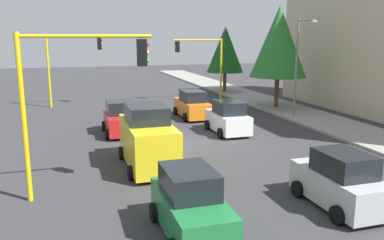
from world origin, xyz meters
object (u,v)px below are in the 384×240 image
object	(u,v)px
traffic_signal_far_right	(70,56)
car_orange	(192,105)
car_white	(228,118)
street_lamp_curbside	(300,57)
car_silver	(340,182)
traffic_signal_near_right	(75,83)
tree_roadside_far	(225,49)
car_green	(190,206)
traffic_signal_far_left	(202,57)
tree_roadside_mid	(279,42)
delivery_van_yellow	(148,139)
car_red	(121,119)

from	to	relation	value
traffic_signal_far_right	car_orange	xyz separation A→B (m)	(7.47, 8.14, -3.25)
car_white	car_orange	world-z (taller)	same
traffic_signal_far_right	street_lamp_curbside	world-z (taller)	street_lamp_curbside
car_silver	traffic_signal_near_right	bearing A→B (deg)	-113.72
car_white	car_silver	bearing A→B (deg)	-2.18
tree_roadside_far	car_green	bearing A→B (deg)	-23.62
traffic_signal_far_left	street_lamp_curbside	world-z (taller)	street_lamp_curbside
car_orange	tree_roadside_mid	bearing A→B (deg)	100.93
traffic_signal_near_right	car_white	bearing A→B (deg)	129.97
traffic_signal_far_right	street_lamp_curbside	bearing A→B (deg)	55.16
street_lamp_curbside	traffic_signal_near_right	bearing A→B (deg)	-57.23
tree_roadside_mid	car_silver	distance (m)	19.66
traffic_signal_near_right	tree_roadside_mid	bearing A→B (deg)	131.67
traffic_signal_far_left	tree_roadside_mid	world-z (taller)	tree_roadside_mid
traffic_signal_far_right	tree_roadside_mid	size ratio (longest dim) A/B	0.72
street_lamp_curbside	tree_roadside_mid	distance (m)	4.57
delivery_van_yellow	car_white	bearing A→B (deg)	129.57
car_red	car_white	distance (m)	6.43
street_lamp_curbside	car_silver	bearing A→B (deg)	-26.21
traffic_signal_far_right	car_red	xyz separation A→B (m)	(10.88, 2.62, -3.25)
car_green	traffic_signal_far_right	bearing A→B (deg)	-172.97
traffic_signal_far_right	tree_roadside_far	xyz separation A→B (m)	(-4.00, 15.23, 0.32)
traffic_signal_far_left	tree_roadside_mid	size ratio (longest dim) A/B	0.69
street_lamp_curbside	delivery_van_yellow	size ratio (longest dim) A/B	1.46
delivery_van_yellow	car_green	world-z (taller)	delivery_van_yellow
traffic_signal_far_right	street_lamp_curbside	size ratio (longest dim) A/B	0.84
delivery_van_yellow	car_red	bearing A→B (deg)	-176.85
traffic_signal_far_left	car_silver	xyz separation A→B (m)	(23.68, -3.03, -3.06)
car_white	car_orange	xyz separation A→B (m)	(-5.15, -0.67, 0.00)
car_orange	car_green	bearing A→B (deg)	-17.34
tree_roadside_mid	car_orange	bearing A→B (deg)	-79.07
car_red	car_white	world-z (taller)	same
street_lamp_curbside	car_green	size ratio (longest dim) A/B	1.84
street_lamp_curbside	traffic_signal_far_left	bearing A→B (deg)	-161.30
traffic_signal_far_left	traffic_signal_far_right	distance (m)	11.41
traffic_signal_near_right	tree_roadside_mid	xyz separation A→B (m)	(-14.00, 15.73, 1.18)
street_lamp_curbside	car_silver	distance (m)	15.22
car_green	traffic_signal_near_right	bearing A→B (deg)	-143.63
street_lamp_curbside	tree_roadside_far	distance (m)	14.39
traffic_signal_far_right	car_silver	size ratio (longest dim) A/B	1.61
traffic_signal_near_right	car_white	xyz separation A→B (m)	(-7.38, 8.81, -3.27)
car_white	car_orange	size ratio (longest dim) A/B	0.88
traffic_signal_far_left	car_white	xyz separation A→B (m)	(12.62, -2.61, -3.06)
car_orange	delivery_van_yellow	bearing A→B (deg)	-27.37
delivery_van_yellow	car_green	size ratio (longest dim) A/B	1.26
traffic_signal_far_right	car_red	bearing A→B (deg)	13.52
traffic_signal_far_left	delivery_van_yellow	distance (m)	19.55
tree_roadside_mid	car_white	xyz separation A→B (m)	(6.62, -6.92, -4.45)
tree_roadside_mid	car_green	xyz separation A→B (m)	(18.03, -12.76, -4.45)
traffic_signal_far_right	street_lamp_curbside	xyz separation A→B (m)	(10.39, 14.93, 0.20)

